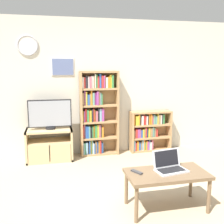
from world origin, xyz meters
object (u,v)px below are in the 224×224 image
(television, at_px, (50,114))
(remote_near_laptop, at_px, (137,172))
(bookshelf_short, at_px, (148,130))
(coffee_table, at_px, (167,177))
(laptop, at_px, (169,165))
(bookshelf_tall, at_px, (97,113))
(tv_stand, at_px, (50,144))

(television, bearing_deg, remote_near_laptop, -62.51)
(remote_near_laptop, bearing_deg, television, 87.56)
(bookshelf_short, xyz_separation_m, coffee_table, (-0.54, -2.16, -0.01))
(laptop, bearing_deg, coffee_table, -142.09)
(bookshelf_tall, xyz_separation_m, remote_near_laptop, (0.15, -2.09, -0.35))
(bookshelf_tall, relative_size, remote_near_laptop, 10.12)
(bookshelf_short, bearing_deg, television, -175.94)
(television, bearing_deg, laptop, -53.96)
(tv_stand, relative_size, laptop, 2.02)
(coffee_table, distance_m, remote_near_laptop, 0.37)
(tv_stand, distance_m, remote_near_laptop, 2.22)
(tv_stand, bearing_deg, remote_near_laptop, -61.77)
(television, xyz_separation_m, coffee_table, (1.38, -2.02, -0.45))
(coffee_table, bearing_deg, remote_near_laptop, 169.43)
(tv_stand, relative_size, bookshelf_short, 0.99)
(bookshelf_short, height_order, coffee_table, bookshelf_short)
(remote_near_laptop, bearing_deg, bookshelf_tall, 64.08)
(television, relative_size, coffee_table, 0.79)
(tv_stand, distance_m, television, 0.56)
(bookshelf_short, height_order, remote_near_laptop, bookshelf_short)
(tv_stand, height_order, television, television)
(television, distance_m, laptop, 2.45)
(tv_stand, height_order, coffee_table, tv_stand)
(tv_stand, height_order, laptop, laptop)
(tv_stand, distance_m, bookshelf_short, 1.96)
(television, xyz_separation_m, remote_near_laptop, (1.02, -1.96, -0.38))
(coffee_table, bearing_deg, bookshelf_short, 75.87)
(bookshelf_short, distance_m, remote_near_laptop, 2.28)
(television, bearing_deg, bookshelf_short, 4.06)
(bookshelf_short, distance_m, laptop, 2.16)
(bookshelf_tall, bearing_deg, remote_near_laptop, -85.99)
(bookshelf_tall, xyz_separation_m, bookshelf_short, (1.05, -0.00, -0.40))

